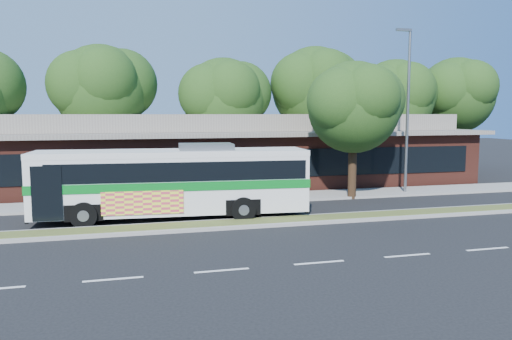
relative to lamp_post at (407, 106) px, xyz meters
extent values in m
plane|color=black|center=(-9.56, -6.00, -4.90)|extent=(120.00, 120.00, 0.00)
cube|color=#404E21|center=(-9.56, -5.40, -4.83)|extent=(26.00, 1.10, 0.15)
cube|color=gray|center=(-9.56, 0.40, -4.84)|extent=(44.00, 2.60, 0.12)
cube|color=#54241A|center=(-9.56, 7.00, -3.30)|extent=(32.00, 10.00, 3.20)
cube|color=slate|center=(-9.56, 7.00, -1.58)|extent=(33.20, 11.20, 0.24)
cube|color=slate|center=(-9.56, 7.00, -0.95)|extent=(30.00, 8.00, 1.00)
cube|color=black|center=(-9.56, 1.97, -3.20)|extent=(30.00, 0.06, 1.60)
cylinder|color=slate|center=(0.04, 0.00, -0.40)|extent=(0.16, 0.16, 9.00)
cube|color=slate|center=(-0.36, 0.00, 4.10)|extent=(0.90, 0.18, 0.14)
cylinder|color=black|center=(-16.56, 10.00, -2.80)|extent=(0.44, 0.44, 4.20)
sphere|color=#163812|center=(-16.56, 10.00, 1.10)|extent=(6.00, 6.00, 6.00)
sphere|color=#163812|center=(-15.21, 10.45, 1.58)|extent=(4.68, 4.68, 4.68)
cylinder|color=black|center=(-8.56, 9.00, -3.01)|extent=(0.44, 0.44, 3.78)
sphere|color=#163812|center=(-8.56, 9.00, 0.56)|extent=(5.60, 5.60, 5.60)
sphere|color=#163812|center=(-7.30, 9.42, 1.00)|extent=(4.37, 4.37, 4.37)
cylinder|color=black|center=(-1.56, 10.00, -2.70)|extent=(0.44, 0.44, 4.41)
sphere|color=#163812|center=(-1.56, 10.00, 1.37)|extent=(6.20, 6.20, 6.20)
sphere|color=#163812|center=(-0.17, 10.46, 1.86)|extent=(4.84, 4.84, 4.84)
cylinder|color=black|center=(4.44, 9.00, -2.97)|extent=(0.44, 0.44, 3.86)
sphere|color=#163812|center=(4.44, 9.00, 0.70)|extent=(5.80, 5.80, 5.80)
sphere|color=#163812|center=(5.74, 9.43, 1.16)|extent=(4.52, 4.52, 4.52)
cylinder|color=black|center=(10.44, 10.00, -2.85)|extent=(0.44, 0.44, 4.12)
sphere|color=#163812|center=(10.44, 10.00, 1.01)|extent=(6.00, 6.00, 6.00)
sphere|color=#163812|center=(11.79, 10.45, 1.49)|extent=(4.68, 4.68, 4.68)
cube|color=silver|center=(-13.21, -3.43, -3.27)|extent=(11.51, 3.21, 2.62)
cube|color=black|center=(-12.93, -3.45, -2.75)|extent=(10.61, 3.19, 0.78)
cube|color=silver|center=(-13.21, -3.43, -2.08)|extent=(11.53, 3.23, 0.25)
cube|color=#046E1D|center=(-13.21, -3.43, -3.35)|extent=(11.57, 3.27, 0.36)
cube|color=black|center=(-18.90, -3.02, -2.96)|extent=(0.21, 2.12, 1.62)
cube|color=black|center=(-7.52, -3.83, -2.66)|extent=(0.20, 1.98, 1.05)
cube|color=#CB3B50|center=(-14.53, -4.58, -3.95)|extent=(3.22, 0.27, 0.95)
cube|color=slate|center=(-11.79, -3.53, -1.83)|extent=(2.38, 1.67, 0.28)
cylinder|color=black|center=(-16.79, -4.36, -4.38)|extent=(1.06, 0.41, 1.04)
cylinder|color=black|center=(-16.62, -1.99, -4.38)|extent=(1.06, 0.41, 1.04)
cylinder|color=black|center=(-10.46, -4.81, -4.38)|extent=(1.06, 0.41, 1.04)
cylinder|color=black|center=(-10.29, -2.44, -4.38)|extent=(1.06, 0.41, 1.04)
cylinder|color=black|center=(-3.56, -0.70, -3.21)|extent=(0.44, 0.44, 3.39)
sphere|color=#163812|center=(-3.56, -0.70, -0.09)|extent=(4.78, 4.78, 4.78)
sphere|color=#163812|center=(-2.49, -0.34, 0.30)|extent=(3.73, 3.73, 3.73)
camera|label=1|loc=(-15.15, -24.70, -0.42)|focal=35.00mm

